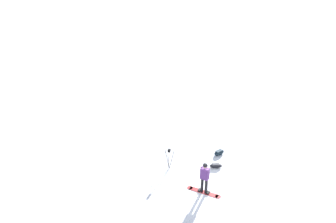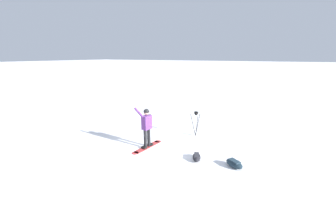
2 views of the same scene
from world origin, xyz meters
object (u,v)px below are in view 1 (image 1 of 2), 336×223
snowboarder (205,175)px  gear_bag_small (219,152)px  camera_tripod (169,155)px  snowboard (204,192)px  gear_bag_large (216,166)px

snowboarder → gear_bag_small: snowboarder is taller
snowboarder → gear_bag_small: (0.05, -3.71, -0.92)m
camera_tripod → snowboarder: bearing=150.1°
camera_tripod → snowboard: bearing=150.2°
snowboard → gear_bag_small: bearing=-89.2°
snowboarder → gear_bag_large: (-0.07, -2.32, -0.94)m
gear_bag_large → camera_tripod: (2.39, 0.99, 0.77)m
snowboard → gear_bag_small: gear_bag_small is taller
snowboard → camera_tripod: size_ratio=1.43×
snowboarder → snowboard: size_ratio=0.99×
snowboard → camera_tripod: bearing=-29.8°
camera_tripod → gear_bag_small: 3.37m
snowboard → camera_tripod: camera_tripod is taller
snowboard → gear_bag_small: (0.05, -3.70, 0.12)m
snowboarder → camera_tripod: bearing=-29.9°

